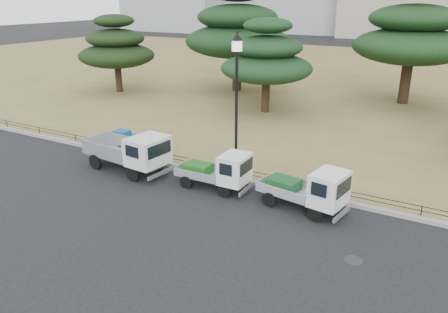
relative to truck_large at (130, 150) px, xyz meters
The scene contains 14 objects.
ground 4.83m from the truck_large, 14.15° to the right, with size 220.00×220.00×0.00m, color black.
lawn 29.82m from the truck_large, 81.18° to the left, with size 120.00×56.00×0.15m, color olive.
curb 4.89m from the truck_large, 17.57° to the left, with size 120.00×0.25×0.16m, color gray.
truck_large is the anchor object (origin of this frame).
truck_kei_front 4.63m from the truck_large, ahead, with size 3.20×1.41×1.69m.
truck_kei_rear 8.63m from the truck_large, ahead, with size 3.55×1.92×1.77m.
street_lamp 6.00m from the truck_large, 20.47° to the left, with size 0.56×0.56×6.24m.
pipe_fence 4.88m from the truck_large, 19.26° to the left, with size 38.00×0.04×0.40m.
tarp_pile 3.14m from the truck_large, 141.14° to the left, with size 1.63×1.20×1.08m.
manhole 11.37m from the truck_large, 12.00° to the right, with size 0.60×0.60×0.01m, color #2D2D30.
pine_west_far 18.58m from the truck_large, 133.77° to the left, with size 6.27×6.27×6.34m.
pine_west_near 19.56m from the truck_large, 102.65° to the left, with size 8.71×8.71×8.71m.
pine_center_left 13.34m from the truck_large, 85.34° to the left, with size 6.30×6.30×6.40m.
pine_center_right 22.89m from the truck_large, 66.08° to the left, with size 8.34×8.34×8.85m.
Camera 1 is at (8.71, -13.47, 7.85)m, focal length 35.00 mm.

